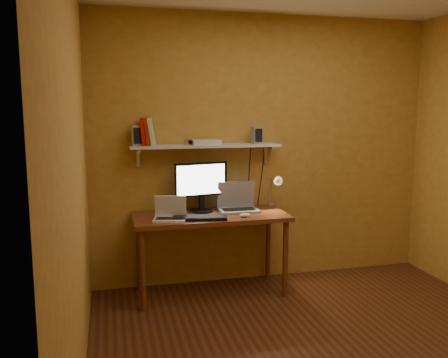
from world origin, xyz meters
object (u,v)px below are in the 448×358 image
object	(u,v)px
keyboard	(200,218)
speaker_left	(137,135)
speaker_right	(257,135)
desk_lamp	(275,187)
laptop	(237,203)
shelf_camera	(190,142)
monitor	(201,184)
wall_shelf	(206,146)
netbook	(170,213)
mouse	(244,215)
router	(205,142)
desk	(211,224)

from	to	relation	value
keyboard	speaker_left	distance (m)	0.93
speaker_right	desk_lamp	bearing A→B (deg)	-32.32
laptop	shelf_camera	bearing A→B (deg)	178.32
keyboard	speaker_right	xyz separation A→B (m)	(0.63, 0.36, 0.69)
keyboard	monitor	bearing A→B (deg)	85.98
wall_shelf	speaker_left	size ratio (longest dim) A/B	7.63
wall_shelf	desk_lamp	world-z (taller)	wall_shelf
laptop	keyboard	world-z (taller)	laptop
monitor	keyboard	size ratio (longest dim) A/B	1.08
speaker_right	netbook	bearing A→B (deg)	-166.88
mouse	speaker_right	xyz separation A→B (m)	(0.23, 0.37, 0.69)
monitor	keyboard	distance (m)	0.40
desk_lamp	speaker_left	world-z (taller)	speaker_left
shelf_camera	netbook	bearing A→B (deg)	-132.26
laptop	speaker_left	bearing A→B (deg)	175.12
laptop	shelf_camera	distance (m)	0.74
mouse	speaker_left	bearing A→B (deg)	148.36
desk_lamp	router	size ratio (longest dim) A/B	1.39
monitor	desk_lamp	bearing A→B (deg)	-12.09
desk	speaker_right	bearing A→B (deg)	22.29
desk	netbook	distance (m)	0.42
shelf_camera	speaker_right	bearing A→B (deg)	6.26
wall_shelf	shelf_camera	size ratio (longest dim) A/B	13.21
speaker_left	desk_lamp	bearing A→B (deg)	-6.71
speaker_right	shelf_camera	size ratio (longest dim) A/B	1.51
speaker_right	router	bearing A→B (deg)	176.25
speaker_left	desk	bearing A→B (deg)	-21.16
speaker_left	router	xyz separation A→B (m)	(0.61, -0.02, -0.07)
monitor	shelf_camera	distance (m)	0.41
desk	laptop	size ratio (longest dim) A/B	3.86
laptop	monitor	bearing A→B (deg)	175.67
wall_shelf	desk	bearing A→B (deg)	-90.00
monitor	speaker_right	distance (m)	0.71
speaker_right	shelf_camera	distance (m)	0.67
monitor	laptop	world-z (taller)	monitor
netbook	speaker_left	size ratio (longest dim) A/B	1.71
mouse	speaker_right	size ratio (longest dim) A/B	0.58
shelf_camera	router	world-z (taller)	shelf_camera
mouse	speaker_left	world-z (taller)	speaker_left
mouse	desk	bearing A→B (deg)	139.33
desk	speaker_right	distance (m)	0.96
desk_lamp	netbook	bearing A→B (deg)	-167.30
laptop	keyboard	bearing A→B (deg)	-146.32
speaker_left	router	size ratio (longest dim) A/B	0.68
keyboard	shelf_camera	size ratio (longest dim) A/B	4.43
netbook	speaker_left	distance (m)	0.77
desk	wall_shelf	bearing A→B (deg)	90.00
desk_lamp	desk	bearing A→B (deg)	-169.19
desk_lamp	keyboard	bearing A→B (deg)	-160.35
speaker_left	router	bearing A→B (deg)	-5.29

